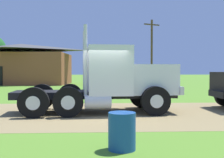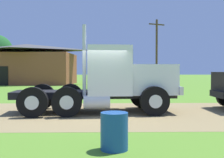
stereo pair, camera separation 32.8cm
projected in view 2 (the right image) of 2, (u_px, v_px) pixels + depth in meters
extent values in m
plane|color=#578929|center=(95.00, 113.00, 11.28)|extent=(200.00, 200.00, 0.00)
cube|color=#907B4F|center=(95.00, 113.00, 11.28)|extent=(120.00, 6.93, 0.01)
cube|color=black|center=(94.00, 94.00, 11.63)|extent=(6.70, 2.03, 0.28)
cube|color=white|center=(150.00, 79.00, 11.83)|extent=(2.02, 2.19, 1.23)
cube|color=silver|center=(173.00, 89.00, 11.93)|extent=(0.32, 2.26, 0.32)
cube|color=white|center=(108.00, 71.00, 11.65)|extent=(1.88, 2.47, 1.96)
cube|color=#2D3D4C|center=(129.00, 61.00, 11.72)|extent=(0.18, 1.96, 0.86)
cylinder|color=silver|center=(85.00, 62.00, 12.48)|extent=(0.14, 0.14, 2.73)
cylinder|color=silver|center=(84.00, 60.00, 10.62)|extent=(0.14, 0.14, 2.73)
cylinder|color=silver|center=(97.00, 102.00, 10.62)|extent=(1.03, 0.59, 0.52)
cylinder|color=black|center=(142.00, 96.00, 13.02)|extent=(1.15, 0.38, 1.13)
cylinder|color=silver|center=(142.00, 95.00, 13.17)|extent=(0.51, 0.08, 0.51)
cylinder|color=black|center=(155.00, 101.00, 10.67)|extent=(1.15, 0.38, 1.13)
cylinder|color=silver|center=(156.00, 102.00, 10.51)|extent=(0.51, 0.08, 0.51)
cylinder|color=black|center=(43.00, 96.00, 12.60)|extent=(1.15, 0.38, 1.13)
cylinder|color=silver|center=(43.00, 96.00, 12.76)|extent=(0.51, 0.08, 0.51)
cylinder|color=black|center=(33.00, 102.00, 10.25)|extent=(1.15, 0.38, 1.13)
cylinder|color=silver|center=(32.00, 103.00, 10.09)|extent=(0.51, 0.08, 0.51)
cylinder|color=black|center=(70.00, 96.00, 12.71)|extent=(1.15, 0.38, 1.13)
cylinder|color=silver|center=(71.00, 96.00, 12.87)|extent=(0.51, 0.08, 0.51)
cylinder|color=black|center=(67.00, 102.00, 10.37)|extent=(1.15, 0.38, 1.13)
cylinder|color=silver|center=(67.00, 102.00, 10.21)|extent=(0.51, 0.08, 0.51)
cylinder|color=#19478C|center=(114.00, 131.00, 6.11)|extent=(0.60, 0.60, 0.82)
cube|color=brown|center=(27.00, 69.00, 35.54)|extent=(12.06, 8.13, 3.84)
pyramid|color=#494949|center=(26.00, 47.00, 35.45)|extent=(12.66, 8.54, 0.83)
cube|color=black|center=(0.00, 76.00, 31.86)|extent=(1.80, 0.16, 2.20)
cylinder|color=brown|center=(157.00, 52.00, 34.48)|extent=(0.26, 0.26, 8.01)
cube|color=brown|center=(157.00, 24.00, 34.37)|extent=(2.07, 1.01, 0.14)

